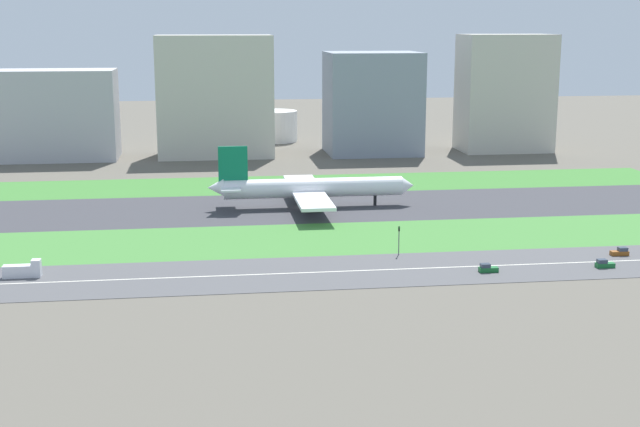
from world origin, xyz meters
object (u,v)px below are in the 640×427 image
object	(u,v)px
traffic_light	(399,238)
fuel_tank_west	(218,127)
truck_0	(23,270)
cargo_warehouse	(505,93)
airliner	(308,188)
office_tower	(372,103)
car_0	(604,264)
terminal_building	(57,115)
hangar_building	(215,96)
fuel_tank_centre	(275,126)
car_4	(620,252)
car_3	(488,268)

from	to	relation	value
traffic_light	fuel_tank_west	xyz separation A→B (m)	(-40.22, 219.01, 3.02)
truck_0	cargo_warehouse	distance (m)	254.63
airliner	office_tower	distance (m)	122.64
car_0	terminal_building	xyz separation A→B (m)	(-154.18, 192.00, 17.91)
hangar_building	fuel_tank_centre	size ratio (longest dim) A/B	2.33
terminal_building	fuel_tank_west	distance (m)	82.66
airliner	terminal_building	distance (m)	147.76
office_tower	fuel_tank_west	world-z (taller)	office_tower
car_4	traffic_light	size ratio (longest dim) A/B	0.61
airliner	cargo_warehouse	distance (m)	154.83
hangar_building	car_0	bearing A→B (deg)	-65.46
car_4	cargo_warehouse	world-z (taller)	cargo_warehouse
car_0	fuel_tank_centre	distance (m)	244.19
car_0	fuel_tank_west	world-z (taller)	fuel_tank_west
fuel_tank_west	terminal_building	bearing A→B (deg)	-146.65
airliner	traffic_light	xyz separation A→B (m)	(15.44, -60.01, -1.94)
fuel_tank_centre	fuel_tank_west	bearing A→B (deg)	180.00
fuel_tank_centre	airliner	bearing A→B (deg)	-90.92
office_tower	fuel_tank_west	distance (m)	82.13
traffic_light	fuel_tank_west	world-z (taller)	fuel_tank_west
airliner	fuel_tank_west	world-z (taller)	airliner
car_0	office_tower	xyz separation A→B (m)	(-18.72, 192.00, 21.27)
cargo_warehouse	fuel_tank_centre	bearing A→B (deg)	155.85
terminal_building	cargo_warehouse	size ratio (longest dim) A/B	0.96
car_3	car_0	bearing A→B (deg)	-180.00
car_4	cargo_warehouse	xyz separation A→B (m)	(32.92, 182.00, 25.03)
terminal_building	office_tower	distance (m)	135.50
airliner	office_tower	bearing A→B (deg)	69.64
car_0	traffic_light	size ratio (longest dim) A/B	0.61
traffic_light	fuel_tank_west	size ratio (longest dim) A/B	0.37
fuel_tank_centre	terminal_building	bearing A→B (deg)	-154.82
car_4	traffic_light	bearing A→B (deg)	171.66
hangar_building	fuel_tank_centre	xyz separation A→B (m)	(29.21, 45.00, -18.40)
airliner	truck_0	bearing A→B (deg)	-137.24
car_3	traffic_light	xyz separation A→B (m)	(-17.04, 17.99, 3.37)
airliner	terminal_building	size ratio (longest dim) A/B	1.31
airliner	car_3	xyz separation A→B (m)	(32.48, -78.00, -5.31)
car_0	car_3	world-z (taller)	same
traffic_light	hangar_building	xyz separation A→B (m)	(-42.10, 174.01, 21.60)
traffic_light	terminal_building	size ratio (longest dim) A/B	0.14
airliner	car_4	distance (m)	97.71
truck_0	car_0	distance (m)	134.92
fuel_tank_west	cargo_warehouse	bearing A→B (deg)	-19.42
hangar_building	truck_0	bearing A→B (deg)	-104.44
car_4	fuel_tank_west	size ratio (longest dim) A/B	0.23
fuel_tank_west	traffic_light	bearing A→B (deg)	-79.59
car_4	fuel_tank_centre	bearing A→B (deg)	106.54
truck_0	office_tower	bearing A→B (deg)	57.53
car_0	fuel_tank_west	distance (m)	252.14
car_4	traffic_light	world-z (taller)	traffic_light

